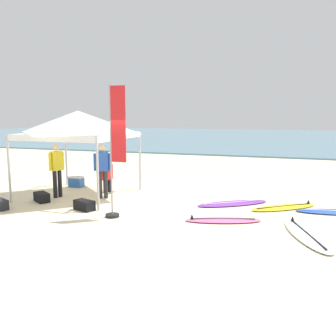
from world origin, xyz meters
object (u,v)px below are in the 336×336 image
(surfboard_purple, at_px, (232,203))
(surfboard_white, at_px, (307,235))
(canopy_tent, at_px, (78,122))
(banner_flag, at_px, (115,157))
(cooler_box, at_px, (76,182))
(person_blue, at_px, (103,167))
(gear_bag_near_tent, at_px, (42,197))
(surfboard_yellow, at_px, (284,207))
(gear_bag_by_pole, at_px, (84,205))
(person_yellow, at_px, (57,167))
(surfboard_pink, at_px, (223,220))
(person_red, at_px, (107,174))

(surfboard_purple, distance_m, surfboard_white, 3.10)
(canopy_tent, height_order, banner_flag, banner_flag)
(canopy_tent, bearing_deg, cooler_box, 127.08)
(person_blue, xyz_separation_m, gear_bag_near_tent, (-1.55, -1.01, -0.85))
(surfboard_white, xyz_separation_m, cooler_box, (-7.82, 3.18, 0.16))
(surfboard_yellow, xyz_separation_m, banner_flag, (-4.09, -2.34, 1.54))
(surfboard_purple, height_order, surfboard_white, same)
(canopy_tent, xyz_separation_m, gear_bag_by_pole, (1.09, -1.57, -2.25))
(canopy_tent, relative_size, cooler_box, 6.20)
(gear_bag_near_tent, bearing_deg, surfboard_purple, 15.14)
(person_yellow, height_order, banner_flag, banner_flag)
(banner_flag, bearing_deg, surfboard_pink, 10.69)
(surfboard_white, bearing_deg, cooler_box, 157.86)
(surfboard_white, relative_size, person_blue, 1.42)
(surfboard_yellow, distance_m, person_red, 5.78)
(banner_flag, distance_m, cooler_box, 4.68)
(person_yellow, relative_size, banner_flag, 0.50)
(gear_bag_by_pole, bearing_deg, surfboard_purple, 27.28)
(canopy_tent, relative_size, person_blue, 1.81)
(surfboard_pink, xyz_separation_m, person_yellow, (-5.50, 1.00, 0.95))
(surfboard_white, height_order, person_yellow, person_yellow)
(gear_bag_near_tent, bearing_deg, cooler_box, 96.20)
(banner_flag, relative_size, cooler_box, 6.80)
(surfboard_white, relative_size, cooler_box, 4.87)
(canopy_tent, xyz_separation_m, person_blue, (0.89, -0.10, -1.40))
(person_blue, distance_m, banner_flag, 2.37)
(person_blue, height_order, banner_flag, banner_flag)
(surfboard_yellow, bearing_deg, person_yellow, -173.12)
(canopy_tent, relative_size, person_red, 2.58)
(surfboard_yellow, relative_size, surfboard_pink, 1.01)
(surfboard_pink, height_order, person_yellow, person_yellow)
(surfboard_purple, bearing_deg, gear_bag_near_tent, -164.86)
(banner_flag, bearing_deg, person_red, 121.98)
(cooler_box, bearing_deg, banner_flag, -44.81)
(canopy_tent, height_order, person_yellow, canopy_tent)
(canopy_tent, xyz_separation_m, surfboard_yellow, (6.35, 0.40, -2.35))
(gear_bag_by_pole, xyz_separation_m, cooler_box, (-2.01, 2.78, 0.06))
(person_red, bearing_deg, gear_bag_by_pole, -78.02)
(person_red, bearing_deg, banner_flag, -58.02)
(person_red, bearing_deg, person_yellow, -135.98)
(cooler_box, bearing_deg, person_blue, -36.04)
(canopy_tent, relative_size, surfboard_white, 1.27)
(person_blue, height_order, person_red, person_blue)
(surfboard_purple, xyz_separation_m, gear_bag_by_pole, (-3.80, -1.96, 0.10))
(person_yellow, relative_size, gear_bag_near_tent, 2.85)
(surfboard_white, height_order, gear_bag_near_tent, gear_bag_near_tent)
(surfboard_white, bearing_deg, surfboard_purple, 130.41)
(surfboard_yellow, height_order, gear_bag_near_tent, gear_bag_near_tent)
(canopy_tent, relative_size, gear_bag_near_tent, 5.17)
(surfboard_white, bearing_deg, person_blue, 162.73)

